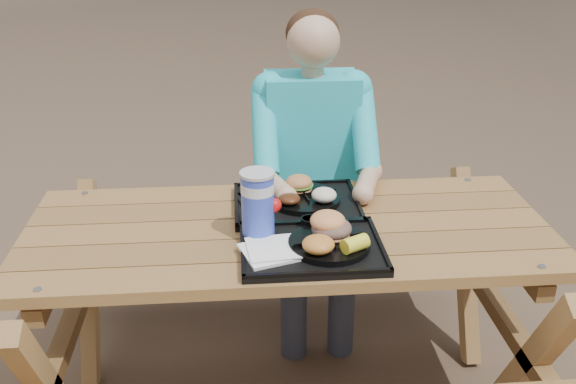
{
  "coord_description": "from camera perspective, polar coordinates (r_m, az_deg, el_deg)",
  "views": [
    {
      "loc": [
        -0.16,
        -1.95,
        1.77
      ],
      "look_at": [
        0.0,
        0.0,
        0.88
      ],
      "focal_mm": 40.0,
      "sensor_mm": 36.0,
      "label": 1
    }
  ],
  "objects": [
    {
      "name": "plate_far",
      "position": [
        2.34,
        1.48,
        -0.59
      ],
      "size": [
        0.26,
        0.26,
        0.02
      ],
      "primitive_type": "cylinder",
      "color": "black",
      "rests_on": "tray_far"
    },
    {
      "name": "picnic_table",
      "position": [
        2.4,
        0.0,
        -11.04
      ],
      "size": [
        1.8,
        1.49,
        0.75
      ],
      "primitive_type": null,
      "color": "#999999",
      "rests_on": "ground"
    },
    {
      "name": "soda_cup",
      "position": [
        2.06,
        -2.7,
        -1.23
      ],
      "size": [
        0.11,
        0.11,
        0.21
      ],
      "primitive_type": "cylinder",
      "color": "blue",
      "rests_on": "tray_near"
    },
    {
      "name": "cutlery_far",
      "position": [
        2.33,
        -3.32,
        -0.9
      ],
      "size": [
        0.1,
        0.18,
        0.01
      ],
      "primitive_type": "cube",
      "rotation": [
        0.0,
        0.0,
        0.42
      ],
      "color": "black",
      "rests_on": "tray_far"
    },
    {
      "name": "napkin_stack",
      "position": [
        2.0,
        -1.63,
        -5.26
      ],
      "size": [
        0.21,
        0.21,
        0.02
      ],
      "primitive_type": "cube",
      "rotation": [
        0.0,
        0.0,
        0.31
      ],
      "color": "white",
      "rests_on": "tray_near"
    },
    {
      "name": "baked_beans",
      "position": [
        2.27,
        0.12,
        -0.62
      ],
      "size": [
        0.08,
        0.08,
        0.04
      ],
      "primitive_type": "ellipsoid",
      "color": "#4E240F",
      "rests_on": "plate_far"
    },
    {
      "name": "condiment_mustard",
      "position": [
        2.14,
        3.25,
        -2.88
      ],
      "size": [
        0.06,
        0.06,
        0.03
      ],
      "primitive_type": "cylinder",
      "color": "yellow",
      "rests_on": "tray_near"
    },
    {
      "name": "mac_cheese",
      "position": [
        1.96,
        2.71,
        -4.67
      ],
      "size": [
        0.1,
        0.1,
        0.05
      ],
      "primitive_type": "ellipsoid",
      "color": "orange",
      "rests_on": "plate_near"
    },
    {
      "name": "burger",
      "position": [
        2.36,
        0.98,
        1.16
      ],
      "size": [
        0.1,
        0.1,
        0.09
      ],
      "primitive_type": null,
      "color": "#BC7542",
      "rests_on": "plate_far"
    },
    {
      "name": "plate_near",
      "position": [
        2.04,
        3.67,
        -4.6
      ],
      "size": [
        0.26,
        0.26,
        0.02
      ],
      "primitive_type": "cylinder",
      "color": "black",
      "rests_on": "tray_near"
    },
    {
      "name": "sandwich",
      "position": [
        2.04,
        3.93,
        -2.33
      ],
      "size": [
        0.12,
        0.12,
        0.12
      ],
      "primitive_type": null,
      "color": "#ED9153",
      "rests_on": "plate_near"
    },
    {
      "name": "corn_cob",
      "position": [
        1.97,
        5.98,
        -4.6
      ],
      "size": [
        0.11,
        0.11,
        0.05
      ],
      "primitive_type": null,
      "rotation": [
        0.0,
        0.0,
        0.5
      ],
      "color": "#FFF435",
      "rests_on": "plate_near"
    },
    {
      "name": "tray_near",
      "position": [
        2.05,
        2.11,
        -5.09
      ],
      "size": [
        0.45,
        0.35,
        0.02
      ],
      "primitive_type": "cube",
      "color": "black",
      "rests_on": "picnic_table"
    },
    {
      "name": "potato_salad",
      "position": [
        2.28,
        3.22,
        -0.26
      ],
      "size": [
        0.09,
        0.09,
        0.05
      ],
      "primitive_type": "ellipsoid",
      "color": "#F1E7CD",
      "rests_on": "plate_far"
    },
    {
      "name": "diner",
      "position": [
        2.77,
        2.04,
        0.43
      ],
      "size": [
        0.48,
        0.84,
        1.28
      ],
      "primitive_type": null,
      "color": "#1BBFA8",
      "rests_on": "ground"
    },
    {
      "name": "tray_far",
      "position": [
        2.33,
        0.77,
        -1.17
      ],
      "size": [
        0.45,
        0.35,
        0.02
      ],
      "primitive_type": "cube",
      "color": "black",
      "rests_on": "picnic_table"
    },
    {
      "name": "condiment_bbq",
      "position": [
        2.15,
        1.9,
        -2.74
      ],
      "size": [
        0.06,
        0.06,
        0.03
      ],
      "primitive_type": "cylinder",
      "color": "#340B05",
      "rests_on": "tray_near"
    }
  ]
}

